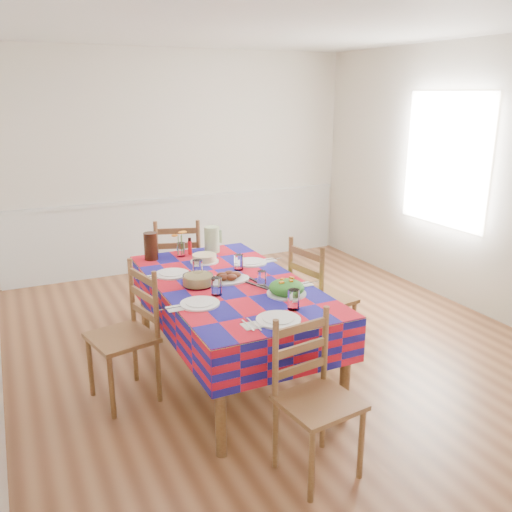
{
  "coord_description": "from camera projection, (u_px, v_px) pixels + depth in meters",
  "views": [
    {
      "loc": [
        -2.07,
        -4.06,
        2.19
      ],
      "look_at": [
        -0.26,
        -0.25,
        0.91
      ],
      "focal_mm": 38.0,
      "sensor_mm": 36.0,
      "label": 1
    }
  ],
  "objects": [
    {
      "name": "room",
      "position": [
        271.0,
        195.0,
        4.6
      ],
      "size": [
        4.58,
        5.08,
        2.78
      ],
      "color": "brown",
      "rests_on": "ground"
    },
    {
      "name": "wainscot",
      "position": [
        183.0,
        229.0,
        7.0
      ],
      "size": [
        4.41,
        0.06,
        0.92
      ],
      "color": "silver",
      "rests_on": "room"
    },
    {
      "name": "window_right",
      "position": [
        446.0,
        160.0,
        5.74
      ],
      "size": [
        0.0,
        1.4,
        1.4
      ],
      "primitive_type": "plane",
      "rotation": [
        0.0,
        -1.57,
        0.0
      ],
      "color": "white",
      "rests_on": "room"
    },
    {
      "name": "dining_table",
      "position": [
        230.0,
        293.0,
        4.19
      ],
      "size": [
        1.09,
        2.02,
        0.79
      ],
      "color": "brown",
      "rests_on": "room"
    },
    {
      "name": "setting_near_head",
      "position": [
        283.0,
        312.0,
        3.52
      ],
      "size": [
        0.47,
        0.31,
        0.14
      ],
      "color": "white",
      "rests_on": "dining_table"
    },
    {
      "name": "setting_left_near",
      "position": [
        205.0,
        297.0,
        3.78
      ],
      "size": [
        0.5,
        0.3,
        0.13
      ],
      "rotation": [
        0.0,
        0.0,
        1.57
      ],
      "color": "white",
      "rests_on": "dining_table"
    },
    {
      "name": "setting_left_far",
      "position": [
        180.0,
        272.0,
        4.31
      ],
      "size": [
        0.51,
        0.3,
        0.13
      ],
      "rotation": [
        0.0,
        0.0,
        1.57
      ],
      "color": "white",
      "rests_on": "dining_table"
    },
    {
      "name": "setting_right_near",
      "position": [
        278.0,
        284.0,
        4.06
      ],
      "size": [
        0.47,
        0.27,
        0.12
      ],
      "rotation": [
        0.0,
        0.0,
        -1.57
      ],
      "color": "white",
      "rests_on": "dining_table"
    },
    {
      "name": "setting_right_far",
      "position": [
        247.0,
        262.0,
        4.56
      ],
      "size": [
        0.5,
        0.29,
        0.13
      ],
      "rotation": [
        0.0,
        0.0,
        -1.57
      ],
      "color": "white",
      "rests_on": "dining_table"
    },
    {
      "name": "meat_platter",
      "position": [
        228.0,
        277.0,
        4.19
      ],
      "size": [
        0.34,
        0.24,
        0.07
      ],
      "color": "white",
      "rests_on": "dining_table"
    },
    {
      "name": "salad_platter",
      "position": [
        287.0,
        288.0,
        3.9
      ],
      "size": [
        0.29,
        0.29,
        0.12
      ],
      "color": "white",
      "rests_on": "dining_table"
    },
    {
      "name": "pasta_bowl",
      "position": [
        198.0,
        280.0,
        4.09
      ],
      "size": [
        0.23,
        0.23,
        0.08
      ],
      "color": "white",
      "rests_on": "dining_table"
    },
    {
      "name": "cake",
      "position": [
        204.0,
        258.0,
        4.65
      ],
      "size": [
        0.24,
        0.24,
        0.07
      ],
      "color": "white",
      "rests_on": "dining_table"
    },
    {
      "name": "serving_utensils",
      "position": [
        255.0,
        283.0,
        4.14
      ],
      "size": [
        0.16,
        0.35,
        0.01
      ],
      "color": "black",
      "rests_on": "dining_table"
    },
    {
      "name": "flower_vase",
      "position": [
        181.0,
        246.0,
        4.8
      ],
      "size": [
        0.15,
        0.12,
        0.24
      ],
      "color": "white",
      "rests_on": "dining_table"
    },
    {
      "name": "hot_sauce",
      "position": [
        190.0,
        246.0,
        4.87
      ],
      "size": [
        0.04,
        0.04,
        0.15
      ],
      "primitive_type": "cylinder",
      "color": "red",
      "rests_on": "dining_table"
    },
    {
      "name": "green_pitcher",
      "position": [
        212.0,
        239.0,
        4.93
      ],
      "size": [
        0.14,
        0.14,
        0.24
      ],
      "primitive_type": "cylinder",
      "color": "#A5C38A",
      "rests_on": "dining_table"
    },
    {
      "name": "tea_pitcher",
      "position": [
        151.0,
        246.0,
        4.7
      ],
      "size": [
        0.12,
        0.12,
        0.24
      ],
      "primitive_type": "cylinder",
      "color": "black",
      "rests_on": "dining_table"
    },
    {
      "name": "name_card",
      "position": [
        296.0,
        329.0,
        3.33
      ],
      "size": [
        0.08,
        0.02,
        0.02
      ],
      "primitive_type": "cube",
      "color": "white",
      "rests_on": "dining_table"
    },
    {
      "name": "chair_near",
      "position": [
        314.0,
        399.0,
        3.16
      ],
      "size": [
        0.47,
        0.46,
        0.97
      ],
      "rotation": [
        0.0,
        0.0,
        0.12
      ],
      "color": "brown",
      "rests_on": "room"
    },
    {
      "name": "chair_far",
      "position": [
        179.0,
        269.0,
        5.34
      ],
      "size": [
        0.57,
        0.56,
        1.04
      ],
      "rotation": [
        0.0,
        0.0,
        2.83
      ],
      "color": "brown",
      "rests_on": "room"
    },
    {
      "name": "chair_left",
      "position": [
        128.0,
        335.0,
        3.93
      ],
      "size": [
        0.51,
        0.53,
        1.01
      ],
      "rotation": [
        0.0,
        0.0,
        -1.35
      ],
      "color": "brown",
      "rests_on": "room"
    },
    {
      "name": "chair_right",
      "position": [
        318.0,
        299.0,
        4.57
      ],
      "size": [
        0.51,
        0.52,
        1.04
      ],
      "rotation": [
        0.0,
        0.0,
        1.73
      ],
      "color": "brown",
      "rests_on": "room"
    }
  ]
}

